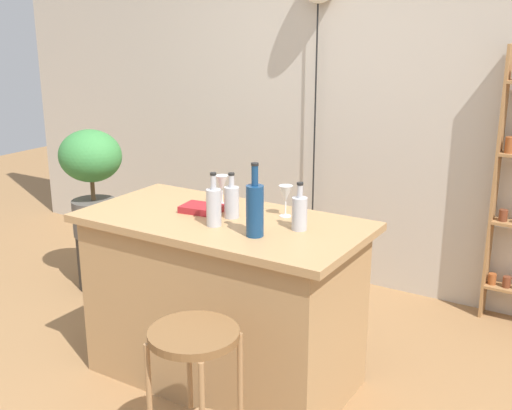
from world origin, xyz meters
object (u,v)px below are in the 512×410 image
Objects in this scene: bar_stool at (195,367)px; potted_plant at (91,173)px; bottle_wine_red at (232,201)px; plant_stool at (98,261)px; bottle_vinegar at (300,212)px; cookbook at (202,209)px; wine_glass_center at (222,184)px; wine_glass_left at (286,195)px; bottle_sauce_amber at (214,206)px; bottle_olive_oil at (255,209)px.

potted_plant reaches higher than bar_stool.
plant_stool is at bearing 162.39° from bottle_wine_red.
bottle_vinegar is 1.12× the size of cookbook.
cookbook is at bearing -20.03° from plant_stool.
potted_plant is 1.94m from bottle_vinegar.
potted_plant is at bearing 0.00° from plant_stool.
cookbook is at bearing -94.46° from wine_glass_center.
bottle_wine_red is 1.43× the size of wine_glass_left.
bar_stool is at bearing -67.58° from bottle_wine_red.
bottle_vinegar is 1.43× the size of wine_glass_left.
bottle_olive_oil reaches higher than bottle_sauce_amber.
bottle_vinegar reaches higher than plant_stool.
wine_glass_center is (1.32, -0.31, 0.82)m from plant_stool.
cookbook is (-0.44, 0.18, -0.12)m from bottle_olive_oil.
bottle_wine_red is at bearing 144.18° from bottle_olive_oil.
cookbook is at bearing -158.71° from wine_glass_left.
bottle_olive_oil is (-0.05, 0.56, 0.53)m from bar_stool.
bottle_wine_red is 0.16m from bottle_sauce_amber.
bottle_sauce_amber is 0.26m from cookbook.
wine_glass_left is at bearing 94.40° from bottle_olive_oil.
bottle_sauce_amber reaches higher than cookbook.
bottle_sauce_amber reaches higher than bottle_wine_red.
bottle_wine_red is at bearing 112.42° from bar_stool.
wine_glass_center is at bearing -13.14° from potted_plant.
wine_glass_left is at bearing 13.46° from cookbook.
bottle_olive_oil is 1.67× the size of cookbook.
cookbook is at bearing -179.55° from bottle_wine_red.
bottle_wine_red and bottle_vinegar have the same top height.
bottle_olive_oil is 0.55m from wine_glass_center.
bottle_sauce_amber is at bearing 174.24° from bottle_olive_oil.
bottle_vinegar reaches higher than wine_glass_left.
bottle_olive_oil is at bearing -5.76° from bottle_sauce_amber.
potted_plant is 1.39m from cookbook.
bottle_wine_red is 0.31m from bottle_olive_oil.
bottle_vinegar is at bearing 23.11° from bottle_sauce_amber.
plant_stool is 1.92× the size of cookbook.
bar_stool reaches higher than plant_stool.
wine_glass_center is at bearing 164.33° from bottle_vinegar.
plant_stool is at bearing 146.01° from bar_stool.
wine_glass_center is 0.78× the size of cookbook.
bottle_sauce_amber is at bearing -22.90° from potted_plant.
bottle_sauce_amber is (-0.30, 0.58, 0.50)m from bar_stool.
bottle_sauce_amber reaches higher than wine_glass_center.
wine_glass_left is at bearing -0.92° from wine_glass_center.
bottle_olive_oil is at bearing -85.60° from wine_glass_left.
wine_glass_left is at bearing 95.02° from bar_stool.
bar_stool is at bearing -84.98° from wine_glass_left.
bar_stool is 4.12× the size of wine_glass_left.
cookbook reaches higher than bar_stool.
bottle_sauce_amber reaches higher than bottle_vinegar.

